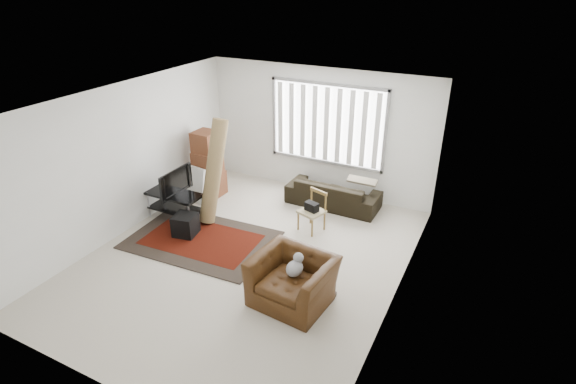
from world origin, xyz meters
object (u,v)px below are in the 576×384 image
sofa (333,189)px  armchair (293,277)px  tv_stand (175,200)px  moving_boxes (208,166)px  side_chair (312,209)px

sofa → armchair: armchair is taller
armchair → tv_stand: bearing=165.1°
tv_stand → moving_boxes: (-0.04, 1.18, 0.26)m
tv_stand → moving_boxes: bearing=92.1°
tv_stand → sofa: size_ratio=0.58×
moving_boxes → sofa: 2.70m
tv_stand → armchair: (3.13, -1.19, 0.02)m
tv_stand → sofa: sofa is taller
side_chair → armchair: size_ratio=0.63×
sofa → moving_boxes: bearing=16.2°
sofa → side_chair: 1.09m
moving_boxes → side_chair: 2.63m
moving_boxes → tv_stand: bearing=-87.9°
moving_boxes → armchair: (3.17, -2.36, -0.24)m
armchair → moving_boxes: bearing=149.2°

